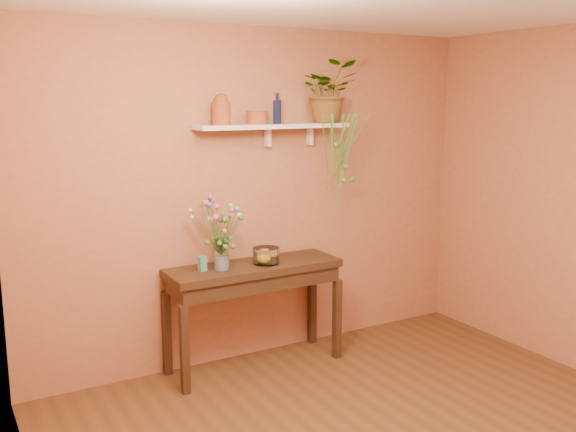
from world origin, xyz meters
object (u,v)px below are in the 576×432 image
at_px(glass_bowl, 266,256).
at_px(terracotta_jug, 221,110).
at_px(spider_plant, 329,92).
at_px(glass_vase, 221,256).
at_px(blue_bottle, 277,111).
at_px(bouquet, 221,220).
at_px(sideboard, 254,279).

bearing_deg(glass_bowl, terracotta_jug, 157.51).
bearing_deg(terracotta_jug, glass_bowl, -22.49).
xyz_separation_m(spider_plant, glass_vase, (-1.06, -0.14, -1.24)).
xyz_separation_m(blue_bottle, spider_plant, (0.50, 0.01, 0.16)).
distance_m(blue_bottle, bouquet, 0.99).
xyz_separation_m(terracotta_jug, blue_bottle, (0.48, 0.00, -0.01)).
height_order(sideboard, glass_bowl, glass_bowl).
bearing_deg(glass_vase, terracotta_jug, 58.32).
relative_size(sideboard, terracotta_jug, 5.96).
bearing_deg(blue_bottle, sideboard, -158.59).
relative_size(glass_vase, glass_bowl, 1.14).
bearing_deg(spider_plant, glass_bowl, -168.01).
xyz_separation_m(sideboard, blue_bottle, (0.27, 0.11, 1.31)).
xyz_separation_m(bouquet, glass_bowl, (0.39, 0.01, -0.33)).
xyz_separation_m(terracotta_jug, glass_vase, (-0.08, -0.12, -1.10)).
height_order(terracotta_jug, glass_bowl, terracotta_jug).
bearing_deg(glass_vase, glass_bowl, -0.72).
height_order(terracotta_jug, glass_vase, terracotta_jug).
relative_size(blue_bottle, glass_vase, 1.00).
xyz_separation_m(sideboard, glass_bowl, (0.10, -0.02, 0.18)).
height_order(sideboard, blue_bottle, blue_bottle).
distance_m(spider_plant, glass_vase, 1.64).
relative_size(bouquet, glass_bowl, 2.43).
xyz_separation_m(spider_plant, bouquet, (-1.06, -0.15, -0.96)).
relative_size(sideboard, glass_vase, 5.79).
height_order(bouquet, glass_bowl, bouquet).
bearing_deg(sideboard, bouquet, -173.30).
height_order(blue_bottle, glass_vase, blue_bottle).
height_order(spider_plant, glass_bowl, spider_plant).
bearing_deg(bouquet, blue_bottle, 14.01).
height_order(glass_vase, bouquet, bouquet).
relative_size(terracotta_jug, glass_vase, 0.97).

